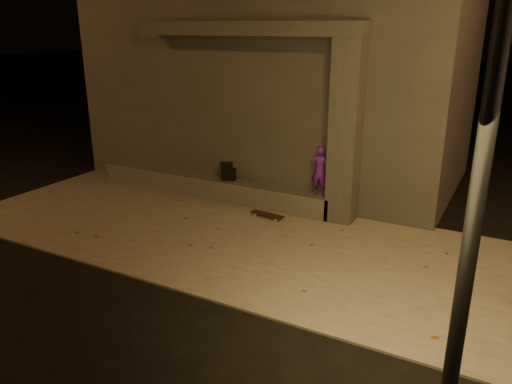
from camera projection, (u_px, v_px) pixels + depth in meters
The scene contains 10 objects.
ground at pixel (160, 279), 7.95m from camera, with size 120.00×120.00×0.00m, color black.
sidewalk at pixel (226, 234), 9.61m from camera, with size 11.00×4.40×0.04m, color #66625A.
building at pixel (282, 75), 12.99m from camera, with size 9.00×5.10×5.22m.
ledge at pixel (211, 186), 11.67m from camera, with size 6.00×0.55×0.45m, color #4E4C47.
column at pixel (346, 133), 9.72m from camera, with size 0.55×0.55×3.60m, color #3C3A36.
canopy at pixel (248, 28), 10.15m from camera, with size 5.00×0.70×0.28m, color #3C3A36.
skateboarder at pixel (320, 171), 10.21m from camera, with size 0.38×0.25×1.05m, color #5A1AAA.
backpack at pixel (229, 173), 11.33m from camera, with size 0.37×0.31×0.45m.
skateboard at pixel (267, 215), 10.36m from camera, with size 0.76×0.27×0.08m.
street_lamp_0 at pixel (504, 17), 3.48m from camera, with size 0.36×0.36×6.84m.
Camera 1 is at (4.74, -5.51, 3.84)m, focal length 35.00 mm.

